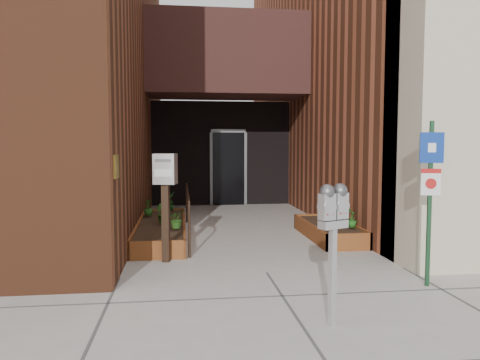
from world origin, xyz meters
name	(u,v)px	position (x,y,z in m)	size (l,w,h in m)	color
ground	(267,273)	(0.00, 0.00, 0.00)	(80.00, 80.00, 0.00)	#9E9991
architecture	(216,27)	(-0.18, 6.89, 4.98)	(20.00, 14.60, 10.00)	brown
planter_left	(162,230)	(-1.55, 2.70, 0.13)	(0.90, 3.60, 0.30)	brown
planter_right	(329,231)	(1.60, 2.20, 0.13)	(0.80, 2.20, 0.30)	brown
handrail	(188,198)	(-1.05, 2.65, 0.75)	(0.04, 3.34, 0.90)	black
parking_meter	(333,216)	(0.29, -1.93, 1.09)	(0.32, 0.22, 1.41)	#B2B3B5
sign_post	(430,185)	(1.90, -0.84, 1.27)	(0.28, 0.10, 2.07)	#13351C
payment_dropbox	(165,184)	(-1.40, 0.80, 1.18)	(0.37, 0.31, 1.64)	black
shrub_left_a	(177,219)	(-1.25, 1.95, 0.47)	(0.30, 0.30, 0.34)	#265217
shrub_left_b	(161,213)	(-1.55, 2.57, 0.48)	(0.20, 0.20, 0.36)	#285919
shrub_left_c	(148,207)	(-1.85, 3.51, 0.47)	(0.19, 0.19, 0.33)	#26631C
shrub_left_d	(171,201)	(-1.39, 4.16, 0.51)	(0.22, 0.22, 0.41)	#175318
shrub_right_a	(352,219)	(1.85, 1.65, 0.45)	(0.16, 0.16, 0.29)	#21621C
shrub_right_b	(347,216)	(1.85, 1.92, 0.47)	(0.18, 0.18, 0.33)	#1F5819
shrub_right_c	(332,209)	(1.82, 2.68, 0.49)	(0.33, 0.33, 0.37)	#235B1A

